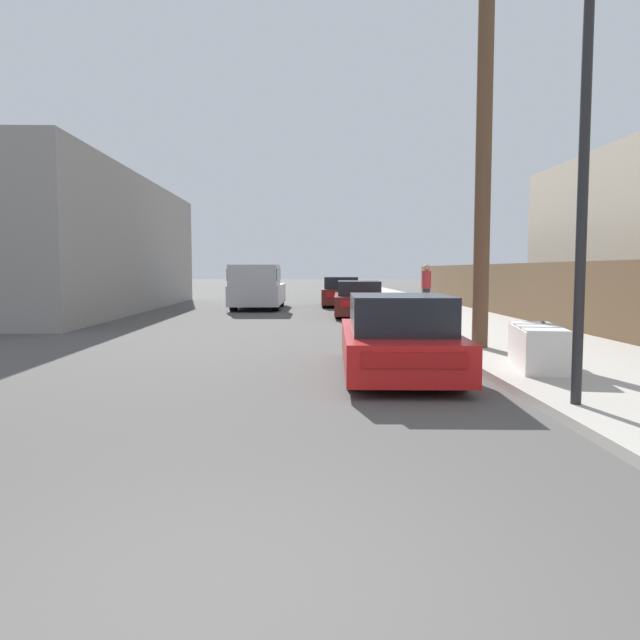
% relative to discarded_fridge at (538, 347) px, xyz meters
% --- Properties ---
extents(ground_plane, '(220.00, 220.00, 0.00)m').
position_rel_discarded_fridge_xyz_m(ground_plane, '(-4.09, -6.96, -0.46)').
color(ground_plane, '#4F4C49').
extents(sidewalk_curb, '(4.20, 63.00, 0.12)m').
position_rel_discarded_fridge_xyz_m(sidewalk_curb, '(1.21, 16.54, -0.40)').
color(sidewalk_curb, '#ADA89E').
rests_on(sidewalk_curb, ground).
extents(discarded_fridge, '(0.97, 1.90, 0.70)m').
position_rel_discarded_fridge_xyz_m(discarded_fridge, '(0.00, 0.00, 0.00)').
color(discarded_fridge, white).
rests_on(discarded_fridge, sidewalk_curb).
extents(parked_sports_car_red, '(1.91, 4.43, 1.29)m').
position_rel_discarded_fridge_xyz_m(parked_sports_car_red, '(-2.21, 0.13, 0.13)').
color(parked_sports_car_red, red).
rests_on(parked_sports_car_red, ground).
extents(car_parked_mid, '(1.97, 4.80, 1.28)m').
position_rel_discarded_fridge_xyz_m(car_parked_mid, '(-1.74, 12.89, 0.14)').
color(car_parked_mid, '#5B1E19').
rests_on(car_parked_mid, ground).
extents(car_parked_far, '(1.86, 4.15, 1.35)m').
position_rel_discarded_fridge_xyz_m(car_parked_far, '(-2.05, 18.90, 0.18)').
color(car_parked_far, '#5B1E19').
rests_on(car_parked_far, ground).
extents(pickup_truck, '(2.17, 5.48, 1.87)m').
position_rel_discarded_fridge_xyz_m(pickup_truck, '(-5.70, 16.72, 0.48)').
color(pickup_truck, silver).
rests_on(pickup_truck, ground).
extents(utility_pole, '(1.80, 0.32, 8.70)m').
position_rel_discarded_fridge_xyz_m(utility_pole, '(-0.16, 2.68, 4.11)').
color(utility_pole, brown).
rests_on(utility_pole, sidewalk_curb).
extents(street_lamp, '(0.26, 0.26, 5.14)m').
position_rel_discarded_fridge_xyz_m(street_lamp, '(-0.54, -2.65, 2.62)').
color(street_lamp, '#232326').
rests_on(street_lamp, sidewalk_curb).
extents(wooden_fence, '(0.08, 35.17, 1.76)m').
position_rel_discarded_fridge_xyz_m(wooden_fence, '(3.16, 9.02, 0.55)').
color(wooden_fence, brown).
rests_on(wooden_fence, sidewalk_curb).
extents(building_left_block, '(7.00, 19.07, 5.36)m').
position_rel_discarded_fridge_xyz_m(building_left_block, '(-13.56, 16.23, 2.23)').
color(building_left_block, gray).
rests_on(building_left_block, ground).
extents(pedestrian, '(0.34, 0.34, 1.77)m').
position_rel_discarded_fridge_xyz_m(pedestrian, '(0.95, 13.93, 0.58)').
color(pedestrian, '#282D42').
rests_on(pedestrian, sidewalk_curb).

